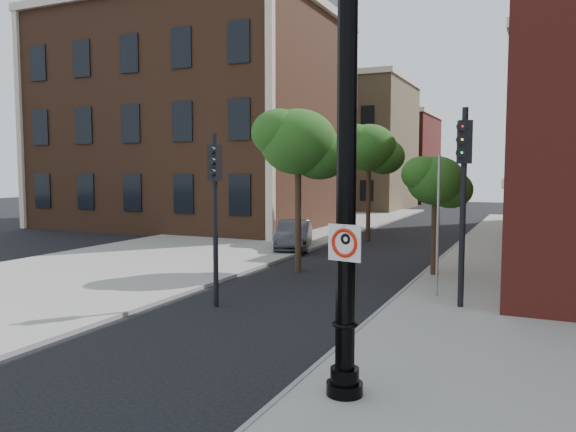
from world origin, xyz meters
The scene contains 16 objects.
ground centered at (0.00, 0.00, 0.00)m, with size 120.00×120.00×0.00m, color black.
sidewalk_right centered at (6.00, 10.00, 0.06)m, with size 8.00×60.00×0.12m, color gray.
sidewalk_left centered at (-9.00, 18.00, 0.06)m, with size 10.00×50.00×0.12m, color gray.
curb_edge centered at (2.05, 10.00, 0.07)m, with size 0.10×60.00×0.14m, color gray.
victorian_building centered at (-16.00, 23.97, 8.74)m, with size 18.60×14.60×17.95m.
bg_building_tan_a centered at (-12.00, 44.00, 6.00)m, with size 12.00×12.00×12.00m, color #92774F.
bg_building_red centered at (-12.00, 58.00, 5.00)m, with size 12.00×12.00×10.00m, color maroon.
lamppost centered at (3.00, -0.52, 3.36)m, with size 0.62×0.62×7.28m.
no_parking_sign centered at (3.03, -0.70, 2.71)m, with size 0.59×0.15×0.60m.
parked_car centered at (-4.93, 15.36, 0.71)m, with size 1.50×4.29×1.41m, color #2D2D32.
traffic_signal_left centered at (-2.41, 4.17, 3.27)m, with size 0.34×0.41×4.85m.
traffic_signal_right centered at (3.95, 6.50, 3.72)m, with size 0.43×0.49×5.52m.
utility_pole centered at (3.13, 7.60, 2.14)m, with size 0.09×0.09×4.29m, color #999999.
street_tree_a centered at (-2.35, 10.02, 4.81)m, with size 3.38×3.05×6.09m.
street_tree_b centered at (-2.60, 20.16, 4.96)m, with size 3.48×3.15×6.27m.
street_tree_c centered at (2.48, 11.04, 3.41)m, with size 2.41×2.17×4.34m.
Camera 1 is at (5.89, -9.19, 3.88)m, focal length 35.00 mm.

